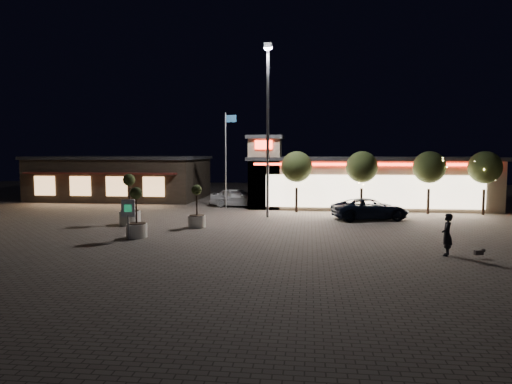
# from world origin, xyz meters

# --- Properties ---
(ground) EXTENTS (90.00, 90.00, 0.00)m
(ground) POSITION_xyz_m (0.00, 0.00, 0.00)
(ground) COLOR #655B52
(ground) RESTS_ON ground
(retail_building) EXTENTS (20.40, 8.40, 6.10)m
(retail_building) POSITION_xyz_m (9.51, 15.82, 2.21)
(retail_building) COLOR tan
(retail_building) RESTS_ON ground
(restaurant_building) EXTENTS (16.40, 11.00, 4.30)m
(restaurant_building) POSITION_xyz_m (-14.00, 19.97, 2.16)
(restaurant_building) COLOR #382D23
(restaurant_building) RESTS_ON ground
(floodlight_pole) EXTENTS (0.60, 0.40, 12.38)m
(floodlight_pole) POSITION_xyz_m (2.00, 8.00, 7.02)
(floodlight_pole) COLOR gray
(floodlight_pole) RESTS_ON ground
(flagpole) EXTENTS (0.95, 0.10, 8.00)m
(flagpole) POSITION_xyz_m (-1.90, 13.00, 4.74)
(flagpole) COLOR white
(flagpole) RESTS_ON ground
(string_tree_a) EXTENTS (2.42, 2.42, 4.79)m
(string_tree_a) POSITION_xyz_m (4.00, 11.00, 3.56)
(string_tree_a) COLOR #332319
(string_tree_a) RESTS_ON ground
(string_tree_b) EXTENTS (2.42, 2.42, 4.79)m
(string_tree_b) POSITION_xyz_m (9.00, 11.00, 3.56)
(string_tree_b) COLOR #332319
(string_tree_b) RESTS_ON ground
(string_tree_c) EXTENTS (2.42, 2.42, 4.79)m
(string_tree_c) POSITION_xyz_m (14.00, 11.00, 3.56)
(string_tree_c) COLOR #332319
(string_tree_c) RESTS_ON ground
(string_tree_d) EXTENTS (2.42, 2.42, 4.79)m
(string_tree_d) POSITION_xyz_m (18.00, 11.00, 3.56)
(string_tree_d) COLOR #332319
(string_tree_d) RESTS_ON ground
(pickup_truck) EXTENTS (5.76, 3.71, 1.48)m
(pickup_truck) POSITION_xyz_m (9.25, 7.65, 0.74)
(pickup_truck) COLOR black
(pickup_truck) RESTS_ON ground
(white_sedan) EXTENTS (4.93, 2.48, 1.61)m
(white_sedan) POSITION_xyz_m (-1.16, 14.00, 0.81)
(white_sedan) COLOR silver
(white_sedan) RESTS_ON ground
(pedestrian) EXTENTS (0.68, 0.82, 1.92)m
(pedestrian) POSITION_xyz_m (11.24, -3.44, 0.96)
(pedestrian) COLOR black
(pedestrian) RESTS_ON ground
(dog) EXTENTS (0.52, 0.30, 0.28)m
(dog) POSITION_xyz_m (12.59, -3.79, 0.28)
(dog) COLOR #59514C
(dog) RESTS_ON ground
(planter_left) EXTENTS (1.35, 1.35, 3.31)m
(planter_left) POSITION_xyz_m (-6.57, 3.42, 1.02)
(planter_left) COLOR silver
(planter_left) RESTS_ON ground
(planter_mid) EXTENTS (1.14, 1.14, 2.80)m
(planter_mid) POSITION_xyz_m (-4.43, -0.85, 0.86)
(planter_mid) COLOR silver
(planter_mid) RESTS_ON ground
(planter_right) EXTENTS (1.09, 1.09, 2.67)m
(planter_right) POSITION_xyz_m (-1.99, 2.93, 0.83)
(planter_right) COLOR silver
(planter_right) RESTS_ON ground
(valet_sign) EXTENTS (0.72, 0.18, 2.18)m
(valet_sign) POSITION_xyz_m (-4.62, -1.54, 1.52)
(valet_sign) COLOR gray
(valet_sign) RESTS_ON ground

